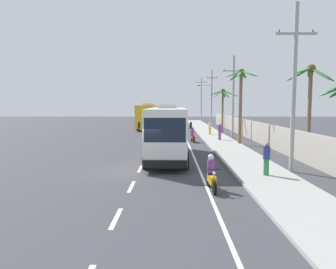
{
  "coord_description": "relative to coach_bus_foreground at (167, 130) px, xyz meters",
  "views": [
    {
      "loc": [
        1.87,
        -18.0,
        3.84
      ],
      "look_at": [
        1.62,
        4.34,
        1.7
      ],
      "focal_mm": 34.15,
      "sensor_mm": 36.0,
      "label": 1
    }
  ],
  "objects": [
    {
      "name": "pedestrian_near_kerb",
      "position": [
        5.0,
        16.56,
        -0.96
      ],
      "size": [
        0.36,
        0.36,
        1.7
      ],
      "rotation": [
        0.0,
        0.0,
        4.57
      ],
      "color": "gold",
      "rests_on": "sidewalk_kerb"
    },
    {
      "name": "boundary_wall",
      "position": [
        9.05,
        9.63,
        -0.98
      ],
      "size": [
        0.24,
        60.0,
        2.02
      ],
      "primitive_type": "cube",
      "color": "#9E998E",
      "rests_on": "ground"
    },
    {
      "name": "motorcycle_trailing",
      "position": [
        2.09,
        -8.35,
        -1.33
      ],
      "size": [
        0.56,
        1.96,
        1.6
      ],
      "color": "black",
      "rests_on": "ground"
    },
    {
      "name": "pedestrian_midwalk",
      "position": [
        5.26,
        -5.92,
        -0.96
      ],
      "size": [
        0.36,
        0.36,
        1.71
      ],
      "rotation": [
        0.0,
        0.0,
        4.49
      ],
      "color": "#2D7A47",
      "rests_on": "sidewalk_kerb"
    },
    {
      "name": "pedestrian_far_walk",
      "position": [
        5.31,
        10.6,
        -0.92
      ],
      "size": [
        0.36,
        0.36,
        1.77
      ],
      "rotation": [
        0.0,
        0.0,
        5.82
      ],
      "color": "#75388E",
      "rests_on": "sidewalk_kerb"
    },
    {
      "name": "lane_markings",
      "position": [
        0.7,
        9.95,
        -1.98
      ],
      "size": [
        3.65,
        71.0,
        0.01
      ],
      "color": "white",
      "rests_on": "ground"
    },
    {
      "name": "coach_bus_foreground",
      "position": [
        0.0,
        0.0,
        0.0
      ],
      "size": [
        2.94,
        10.67,
        3.83
      ],
      "color": "silver",
      "rests_on": "ground"
    },
    {
      "name": "ground_plane",
      "position": [
        -1.55,
        -4.37,
        -1.99
      ],
      "size": [
        160.0,
        160.0,
        0.0
      ],
      "primitive_type": "plane",
      "color": "#3A3A3F"
    },
    {
      "name": "palm_fourth",
      "position": [
        9.2,
        -1.66,
        2.77
      ],
      "size": [
        3.0,
        3.09,
        6.37
      ],
      "color": "brown",
      "rests_on": "ground"
    },
    {
      "name": "utility_pole_mid",
      "position": [
        7.2,
        13.56,
        2.79
      ],
      "size": [
        2.49,
        0.24,
        9.16
      ],
      "color": "#9E9E99",
      "rests_on": "ground"
    },
    {
      "name": "palm_nearest",
      "position": [
        6.76,
        7.65,
        2.95
      ],
      "size": [
        3.09,
        2.93,
        7.1
      ],
      "color": "brown",
      "rests_on": "ground"
    },
    {
      "name": "utility_pole_nearest",
      "position": [
        7.1,
        -4.46,
        2.86
      ],
      "size": [
        2.28,
        0.24,
        9.33
      ],
      "color": "#9E9E99",
      "rests_on": "ground"
    },
    {
      "name": "utility_pole_distant",
      "position": [
        6.96,
        49.61,
        3.09
      ],
      "size": [
        2.38,
        0.24,
        9.7
      ],
      "color": "#9E9E99",
      "rests_on": "ground"
    },
    {
      "name": "palm_second",
      "position": [
        6.8,
        18.31,
        2.39
      ],
      "size": [
        3.53,
        3.73,
        5.77
      ],
      "color": "brown",
      "rests_on": "ground"
    },
    {
      "name": "motorcycle_beside_bus",
      "position": [
        2.45,
        9.72,
        -1.32
      ],
      "size": [
        0.56,
        1.96,
        1.64
      ],
      "color": "black",
      "rests_on": "ground"
    },
    {
      "name": "sidewalk_kerb",
      "position": [
        5.25,
        5.63,
        -1.92
      ],
      "size": [
        3.2,
        90.0,
        0.14
      ],
      "primitive_type": "cube",
      "color": "#999993",
      "rests_on": "ground"
    },
    {
      "name": "utility_pole_far",
      "position": [
        6.95,
        31.58,
        3.0
      ],
      "size": [
        3.31,
        0.24,
        9.41
      ],
      "color": "#9E9E99",
      "rests_on": "ground"
    },
    {
      "name": "coach_bus_far_lane",
      "position": [
        -3.07,
        27.2,
        0.06
      ],
      "size": [
        3.64,
        12.11,
        3.93
      ],
      "color": "gold",
      "rests_on": "ground"
    }
  ]
}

